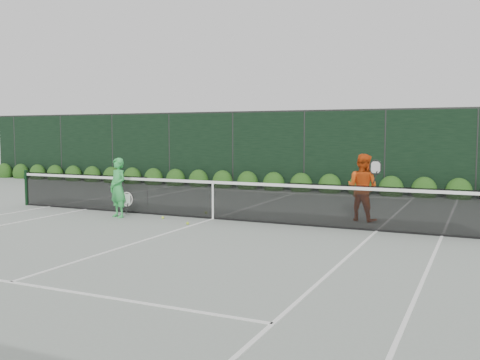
% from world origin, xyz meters
% --- Properties ---
extents(ground, '(80.00, 80.00, 0.00)m').
position_xyz_m(ground, '(0.00, 0.00, 0.00)').
color(ground, gray).
rests_on(ground, ground).
extents(tennis_net, '(12.90, 0.10, 1.07)m').
position_xyz_m(tennis_net, '(-0.02, 0.00, 0.53)').
color(tennis_net, black).
rests_on(tennis_net, ground).
extents(player_woman, '(0.67, 0.54, 1.55)m').
position_xyz_m(player_woman, '(-2.37, -0.77, 0.77)').
color(player_woman, green).
rests_on(player_woman, ground).
extents(player_man, '(0.98, 0.84, 1.68)m').
position_xyz_m(player_man, '(3.51, 1.33, 0.84)').
color(player_man, '#D84B12').
rests_on(player_man, ground).
extents(court_lines, '(11.03, 23.83, 0.01)m').
position_xyz_m(court_lines, '(0.00, 0.00, 0.01)').
color(court_lines, white).
rests_on(court_lines, ground).
extents(windscreen_fence, '(32.00, 21.07, 3.06)m').
position_xyz_m(windscreen_fence, '(0.00, -2.71, 1.51)').
color(windscreen_fence, black).
rests_on(windscreen_fence, ground).
extents(hedge_row, '(31.66, 0.65, 0.94)m').
position_xyz_m(hedge_row, '(-0.00, 7.15, 0.23)').
color(hedge_row, '#143C10').
rests_on(hedge_row, ground).
extents(tennis_balls, '(1.09, 1.77, 0.07)m').
position_xyz_m(tennis_balls, '(-0.64, -0.27, 0.03)').
color(tennis_balls, '#BFE432').
rests_on(tennis_balls, ground).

